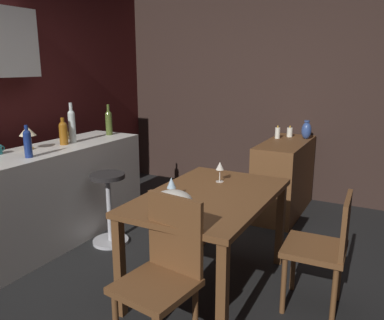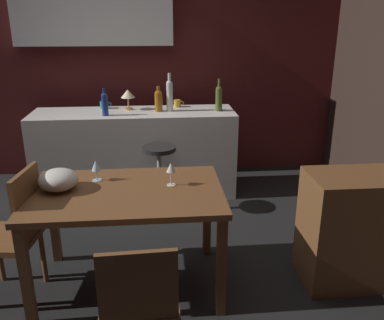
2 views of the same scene
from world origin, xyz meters
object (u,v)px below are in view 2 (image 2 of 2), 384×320
sideboard_cabinet (381,228)px  wine_bottle_amber (159,100)px  bar_stool (160,178)px  counter_lamp (128,95)px  chair_by_doorway (139,301)px  fruit_bowl (58,180)px  cup_teal (104,105)px  wine_bottle_clear (170,94)px  chair_near_window (15,231)px  wine_glass_left (96,166)px  wine_glass_right (171,168)px  dining_table (127,202)px  cup_mustard (177,103)px  wine_bottle_cobalt (105,103)px  wine_bottle_olive (219,97)px

sideboard_cabinet → wine_bottle_amber: wine_bottle_amber is taller
bar_stool → counter_lamp: 0.99m
chair_by_doorway → fruit_bowl: size_ratio=3.21×
cup_teal → wine_bottle_clear: bearing=-15.4°
chair_near_window → chair_by_doorway: 1.12m
wine_glass_left → wine_glass_right: (0.52, -0.13, 0.02)m
dining_table → cup_teal: size_ratio=10.59×
chair_by_doorway → wine_glass_left: bearing=107.7°
sideboard_cabinet → bar_stool: 1.98m
chair_by_doorway → cup_mustard: 2.74m
chair_by_doorway → wine_bottle_cobalt: 2.42m
wine_glass_right → wine_bottle_clear: wine_bottle_clear is taller
cup_mustard → cup_teal: (-0.79, -0.01, 0.00)m
chair_near_window → wine_glass_left: bearing=26.0°
sideboard_cabinet → wine_glass_left: 2.07m
bar_stool → counter_lamp: size_ratio=3.20×
wine_glass_left → wine_bottle_clear: wine_bottle_clear is taller
chair_by_doorway → wine_bottle_olive: bearing=72.5°
sideboard_cabinet → wine_bottle_clear: wine_bottle_clear is taller
cup_mustard → wine_glass_right: bearing=-94.6°
dining_table → wine_bottle_cobalt: wine_bottle_cobalt is taller
bar_stool → wine_bottle_clear: wine_bottle_clear is taller
wine_glass_left → dining_table: bearing=-42.1°
wine_glass_left → counter_lamp: bearing=84.9°
fruit_bowl → wine_bottle_clear: bearing=63.6°
bar_stool → wine_bottle_cobalt: (-0.52, 0.38, 0.67)m
dining_table → wine_bottle_clear: bearing=77.8°
wine_bottle_olive → wine_bottle_amber: size_ratio=1.28×
bar_stool → wine_bottle_clear: 0.90m
fruit_bowl → counter_lamp: bearing=77.9°
chair_near_window → counter_lamp: counter_lamp is taller
chair_near_window → chair_by_doorway: chair_near_window is taller
wine_bottle_cobalt → wine_bottle_amber: (0.53, 0.15, -0.01)m
wine_bottle_clear → cup_mustard: 0.26m
bar_stool → cup_mustard: cup_mustard is taller
wine_bottle_olive → cup_teal: bearing=169.4°
cup_mustard → wine_bottle_clear: bearing=-114.1°
wine_glass_right → cup_mustard: bearing=85.4°
counter_lamp → cup_teal: bearing=162.5°
wine_glass_right → cup_teal: cup_teal is taller
wine_bottle_clear → cup_teal: wine_bottle_clear is taller
wine_glass_right → counter_lamp: (-0.38, 1.72, 0.20)m
cup_teal → wine_bottle_olive: bearing=-10.6°
wine_bottle_olive → wine_bottle_cobalt: wine_bottle_olive is taller
chair_by_doorway → chair_near_window: bearing=138.5°
chair_near_window → cup_mustard: (1.19, 1.93, 0.44)m
wine_bottle_cobalt → chair_by_doorway: bearing=-80.5°
wine_bottle_amber → cup_teal: size_ratio=2.13×
bar_stool → wine_glass_right: bearing=-86.2°
sideboard_cabinet → wine_bottle_clear: size_ratio=2.81×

